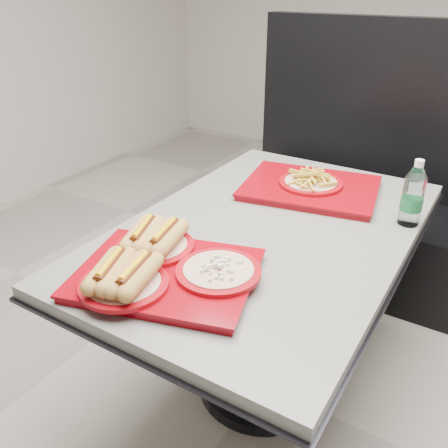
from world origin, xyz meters
The scene contains 6 objects.
ground centered at (0.00, 0.00, 0.00)m, with size 6.00×6.00×0.00m, color #A29D91.
diner_table centered at (0.00, 0.00, 0.58)m, with size 0.92×1.42×0.75m.
booth_bench centered at (0.00, 1.09, 0.40)m, with size 1.30×0.57×1.35m.
tray_near centered at (-0.12, -0.44, 0.79)m, with size 0.59×0.51×0.11m.
tray_far centered at (0.00, 0.36, 0.78)m, with size 0.58×0.49×0.10m.
water_bottle centered at (0.40, 0.28, 0.85)m, with size 0.07×0.07×0.24m.
Camera 1 is at (0.63, -1.32, 1.52)m, focal length 38.00 mm.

